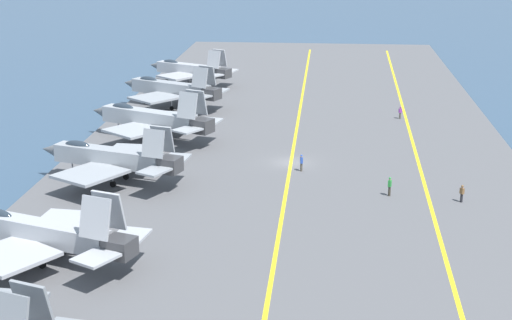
% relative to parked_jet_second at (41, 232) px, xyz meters
% --- Properties ---
extents(ground_plane, '(2000.00, 2000.00, 0.00)m').
position_rel_parked_jet_second_xyz_m(ground_plane, '(27.04, -17.53, -2.71)').
color(ground_plane, '#334C66').
extents(carrier_deck, '(171.64, 49.28, 0.40)m').
position_rel_parked_jet_second_xyz_m(carrier_deck, '(27.04, -17.53, -2.51)').
color(carrier_deck, '#565659').
rests_on(carrier_deck, ground).
extents(deck_stripe_foul_line, '(154.45, 3.80, 0.01)m').
position_rel_parked_jet_second_xyz_m(deck_stripe_foul_line, '(27.04, -31.08, -2.30)').
color(deck_stripe_foul_line, yellow).
rests_on(deck_stripe_foul_line, carrier_deck).
extents(deck_stripe_centerline, '(154.48, 0.36, 0.01)m').
position_rel_parked_jet_second_xyz_m(deck_stripe_centerline, '(27.04, -17.53, -2.30)').
color(deck_stripe_centerline, yellow).
rests_on(deck_stripe_centerline, carrier_deck).
extents(parked_jet_second, '(12.99, 16.96, 6.15)m').
position_rel_parked_jet_second_xyz_m(parked_jet_second, '(0.00, 0.00, 0.00)').
color(parked_jet_second, '#A8AAAF').
rests_on(parked_jet_second, carrier_deck).
extents(parked_jet_third, '(13.93, 15.75, 6.10)m').
position_rel_parked_jet_second_xyz_m(parked_jet_third, '(18.74, -0.27, 0.23)').
color(parked_jet_third, '#93999E').
rests_on(parked_jet_third, carrier_deck).
extents(parked_jet_fourth, '(13.17, 16.87, 6.45)m').
position_rel_parked_jet_second_xyz_m(parked_jet_fourth, '(34.63, -0.74, 0.26)').
color(parked_jet_fourth, '#9EA3A8').
rests_on(parked_jet_fourth, carrier_deck).
extents(parked_jet_fifth, '(13.69, 15.92, 6.28)m').
position_rel_parked_jet_second_xyz_m(parked_jet_fifth, '(51.07, 0.13, 0.37)').
color(parked_jet_fifth, '#93999E').
rests_on(parked_jet_fifth, carrier_deck).
extents(parked_jet_sixth, '(12.06, 15.13, 5.93)m').
position_rel_parked_jet_second_xyz_m(parked_jet_sixth, '(67.20, 0.35, 0.11)').
color(parked_jet_sixth, '#A8AAAF').
rests_on(parked_jet_sixth, carrier_deck).
extents(crew_green_vest, '(0.45, 0.38, 1.84)m').
position_rel_parked_jet_second_xyz_m(crew_green_vest, '(17.22, -27.25, -1.29)').
color(crew_green_vest, '#383328').
rests_on(crew_green_vest, carrier_deck).
extents(crew_blue_vest, '(0.42, 0.32, 1.78)m').
position_rel_parked_jet_second_xyz_m(crew_blue_vest, '(24.06, -18.74, -1.33)').
color(crew_blue_vest, '#4C473D').
rests_on(crew_blue_vest, carrier_deck).
extents(crew_purple_vest, '(0.40, 0.45, 1.66)m').
position_rel_parked_jet_second_xyz_m(crew_purple_vest, '(47.68, -30.75, -1.40)').
color(crew_purple_vest, '#4C473D').
rests_on(crew_purple_vest, carrier_deck).
extents(crew_brown_vest, '(0.46, 0.43, 1.66)m').
position_rel_parked_jet_second_xyz_m(crew_brown_vest, '(16.11, -33.73, -1.40)').
color(crew_brown_vest, '#232328').
rests_on(crew_brown_vest, carrier_deck).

